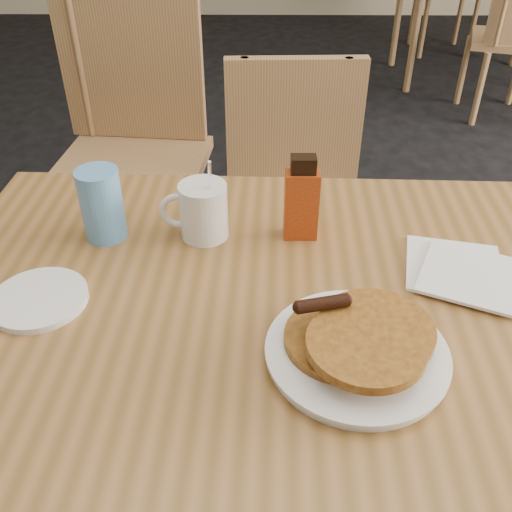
{
  "coord_description": "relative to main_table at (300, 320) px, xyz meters",
  "views": [
    {
      "loc": [
        -0.03,
        -0.71,
        1.36
      ],
      "look_at": [
        -0.04,
        0.03,
        0.81
      ],
      "focal_mm": 40.0,
      "sensor_mm": 36.0,
      "label": 1
    }
  ],
  "objects": [
    {
      "name": "blue_tumbler",
      "position": [
        -0.36,
        0.19,
        0.11
      ],
      "size": [
        0.1,
        0.1,
        0.14
      ],
      "primitive_type": "cylinder",
      "rotation": [
        0.0,
        0.0,
        0.27
      ],
      "color": "#5895CF",
      "rests_on": "main_table"
    },
    {
      "name": "syrup_bottle",
      "position": [
        0.01,
        0.19,
        0.12
      ],
      "size": [
        0.06,
        0.04,
        0.16
      ],
      "rotation": [
        0.0,
        0.0,
        0.01
      ],
      "color": "maroon",
      "rests_on": "main_table"
    },
    {
      "name": "pancake_plate",
      "position": [
        0.07,
        -0.12,
        0.06
      ],
      "size": [
        0.26,
        0.26,
        0.08
      ],
      "rotation": [
        0.0,
        0.0,
        -0.2
      ],
      "color": "white",
      "rests_on": "main_table"
    },
    {
      "name": "napkin_stack",
      "position": [
        0.28,
        0.08,
        0.05
      ],
      "size": [
        0.22,
        0.23,
        0.01
      ],
      "rotation": [
        0.0,
        0.0,
        -0.21
      ],
      "color": "white",
      "rests_on": "main_table"
    },
    {
      "name": "side_saucer",
      "position": [
        -0.42,
        -0.0,
        0.05
      ],
      "size": [
        0.18,
        0.18,
        0.01
      ],
      "primitive_type": "cylinder",
      "rotation": [
        0.0,
        0.0,
        0.13
      ],
      "color": "white",
      "rests_on": "main_table"
    },
    {
      "name": "chair_main_far",
      "position": [
        0.03,
        0.77,
        -0.19
      ],
      "size": [
        0.41,
        0.41,
        0.88
      ],
      "rotation": [
        0.0,
        0.0,
        0.04
      ],
      "color": "#9F804B",
      "rests_on": "floor"
    },
    {
      "name": "coffee_mug",
      "position": [
        -0.17,
        0.19,
        0.1
      ],
      "size": [
        0.13,
        0.09,
        0.17
      ],
      "rotation": [
        0.0,
        0.0,
        -0.31
      ],
      "color": "white",
      "rests_on": "main_table"
    },
    {
      "name": "chair_wall_extra",
      "position": [
        -0.49,
        1.04,
        -0.09
      ],
      "size": [
        0.51,
        0.51,
        1.03
      ],
      "rotation": [
        0.0,
        0.0,
        -0.09
      ],
      "color": "#9F804B",
      "rests_on": "floor"
    },
    {
      "name": "main_table",
      "position": [
        0.0,
        0.0,
        0.0
      ],
      "size": [
        1.33,
        0.92,
        0.75
      ],
      "rotation": [
        0.0,
        0.0,
        -0.03
      ],
      "color": "olive",
      "rests_on": "floor"
    }
  ]
}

